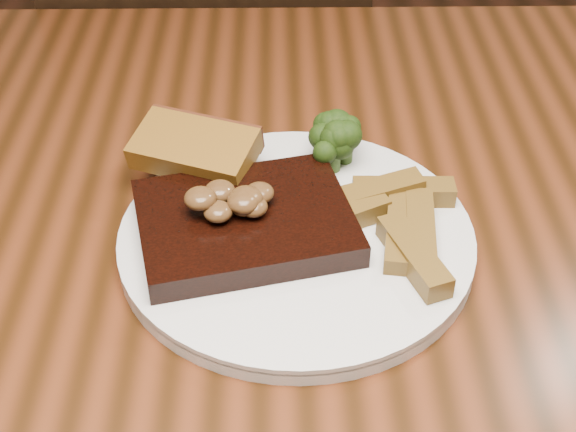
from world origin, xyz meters
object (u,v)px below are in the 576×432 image
dining_table (282,325)px  steak (245,224)px  chair_far (216,109)px  plate (296,240)px  garlic_bread (196,167)px  potato_wedges (395,221)px

dining_table → steak: bearing=176.6°
chair_far → plate: chair_far is taller
chair_far → plate: (0.11, -0.61, 0.25)m
dining_table → garlic_bread: garlic_bread is taller
plate → potato_wedges: bearing=1.4°
chair_far → garlic_bread: size_ratio=8.70×
plate → steak: 0.05m
chair_far → potato_wedges: 0.69m
chair_far → steak: 0.67m
dining_table → steak: steak is taller
steak → chair_far: bearing=83.7°
steak → potato_wedges: 0.12m
steak → garlic_bread: 0.09m
dining_table → steak: size_ratio=9.50×
dining_table → plate: 0.10m
plate → steak: bearing=-178.9°
steak → garlic_bread: (-0.05, 0.08, -0.00)m
chair_far → potato_wedges: size_ratio=8.23×
dining_table → plate: bearing=11.8°
plate → garlic_bread: 0.12m
plate → potato_wedges: 0.08m
chair_far → steak: chair_far is taller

